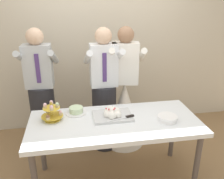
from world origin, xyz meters
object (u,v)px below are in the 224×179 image
Objects in this scene: round_cake at (76,110)px; person_guest at (42,99)px; person_bride at (124,106)px; cupcake_stand at (52,113)px; person_groom at (104,98)px; dessert_table at (115,127)px; main_cake_tray at (113,114)px; plate_stack at (167,118)px.

person_guest is at bearing 128.84° from round_cake.
person_bride is 1.11m from person_guest.
cupcake_stand is at bearing -146.84° from person_bride.
dessert_table is at bearing -88.65° from person_groom.
plate_stack is at bearing -17.65° from main_cake_tray.
round_cake is 0.14× the size of person_bride.
plate_stack is 0.13× the size of person_bride.
person_guest is (-0.81, 0.09, 0.00)m from person_groom.
person_guest is (-0.82, 0.79, 0.05)m from dessert_table.
person_guest is (-1.37, 0.87, -0.06)m from plate_stack.
person_bride is at bearing -2.43° from person_guest.
person_bride is at bearing 33.16° from cupcake_stand.
dessert_table is 0.48m from round_cake.
dessert_table is at bearing -33.15° from round_cake.
round_cake is at bearing 24.79° from cupcake_stand.
person_groom is 0.81m from person_guest.
person_groom is at bearing -6.57° from person_guest.
person_guest is at bearing 105.08° from cupcake_stand.
person_bride and person_guest have the same top height.
round_cake is (-0.39, 0.16, -0.01)m from main_cake_tray.
dessert_table is at bearing 171.43° from plate_stack.
plate_stack is at bearing -32.46° from person_guest.
plate_stack is at bearing -8.57° from dessert_table.
dessert_table is 7.50× the size of round_cake.
person_bride is at bearing 69.87° from dessert_table.
person_groom is (-0.56, 0.78, -0.06)m from plate_stack.
main_cake_tray is 0.26× the size of person_bride.
dessert_table is at bearing -43.81° from person_guest.
plate_stack is (0.56, -0.18, -0.01)m from main_cake_tray.
cupcake_stand reaches higher than main_cake_tray.
plate_stack reaches higher than dessert_table.
person_guest is (-0.43, 0.53, -0.06)m from round_cake.
round_cake reaches higher than plate_stack.
main_cake_tray is 0.42m from round_cake.
main_cake_tray reaches higher than round_cake.
cupcake_stand is 0.68m from person_guest.
main_cake_tray is at bearing 94.75° from dessert_table.
cupcake_stand is 0.14× the size of person_groom.
person_bride reaches higher than cupcake_stand.
cupcake_stand is at bearing 167.71° from dessert_table.
plate_stack is at bearing -54.08° from person_groom.
round_cake is 0.85m from person_bride.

